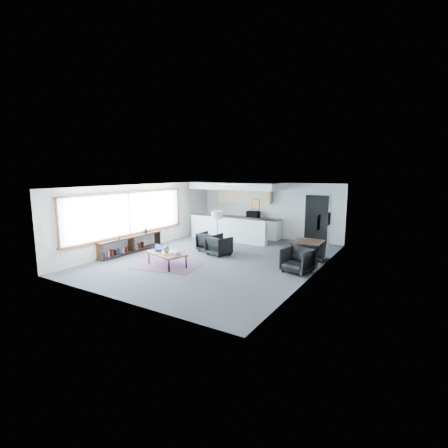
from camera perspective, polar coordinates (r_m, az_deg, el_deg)
The scene contains 21 objects.
room at distance 11.50m, azimuth -1.22°, elevation 0.20°, with size 7.02×9.02×2.62m.
window at distance 13.03m, azimuth -16.36°, elevation 1.58°, with size 0.10×5.95×1.66m.
console at distance 13.01m, azimuth -16.13°, elevation -3.48°, with size 0.35×3.00×0.80m.
kitchenette at distance 15.26m, azimuth 2.51°, elevation 2.72°, with size 4.20×1.96×2.60m.
doorway at distance 14.64m, azimuth 15.96°, elevation 0.90°, with size 1.10×0.12×2.15m.
track_light at distance 13.56m, azimuth 1.70°, elevation 6.78°, with size 1.60×0.07×0.15m.
wall_art_lower at distance 10.43m, azimuth 16.27°, elevation 0.28°, with size 0.03×0.38×0.48m.
wall_art_upper at distance 11.68m, azimuth 17.95°, elevation 0.88°, with size 0.03×0.34×0.44m.
kilim_rug at distance 11.01m, azimuth -9.96°, elevation -7.26°, with size 2.31×1.81×0.01m.
coffee_table at distance 10.90m, azimuth -10.02°, elevation -5.18°, with size 1.54×1.12×0.45m.
laptop at distance 11.23m, azimuth -11.59°, elevation -4.31°, with size 0.31×0.27×0.21m.
ceramic_pot at distance 10.92m, azimuth -10.10°, elevation -4.34°, with size 0.23×0.23×0.23m.
book_stack at distance 10.65m, azimuth -8.58°, elevation -5.08°, with size 0.30×0.25×0.09m.
coaster at distance 10.65m, azimuth -10.20°, elevation -5.33°, with size 0.10×0.10×0.01m.
armchair_left at distance 12.78m, azimuth -2.54°, elevation -2.98°, with size 0.79×0.74×0.81m, color black.
armchair_right at distance 12.19m, azimuth -0.87°, elevation -3.61°, with size 0.77×0.72×0.79m, color black.
floor_lamp at distance 12.68m, azimuth -1.20°, elevation 1.33°, with size 0.57×0.57×1.57m.
dining_table at distance 11.26m, azimuth 14.58°, elevation -3.26°, with size 0.97×0.97×0.80m.
dining_chair_near at distance 10.37m, azimuth 12.78°, elevation -6.39°, with size 0.69×0.65×0.71m, color black.
dining_chair_far at distance 11.99m, azimuth 15.47°, elevation -4.49°, with size 0.64×0.60×0.66m, color black.
microwave at distance 15.42m, azimuth 5.14°, elevation 1.82°, with size 0.58×0.32×0.39m, color black.
Camera 1 is at (6.14, -9.56, 3.11)m, focal length 26.00 mm.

